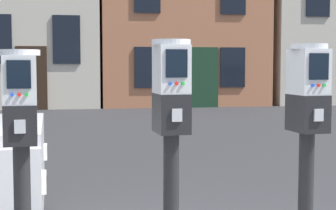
# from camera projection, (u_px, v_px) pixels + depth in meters

# --- Properties ---
(parking_meter_near_kerb) EXTENTS (0.23, 0.26, 1.41)m
(parking_meter_near_kerb) POSITION_uv_depth(u_px,v_px,m) (21.00, 132.00, 2.76)
(parking_meter_near_kerb) COLOR black
(parking_meter_near_kerb) RESTS_ON sidewalk_slab
(parking_meter_twin_adjacent) EXTENTS (0.23, 0.26, 1.47)m
(parking_meter_twin_adjacent) POSITION_uv_depth(u_px,v_px,m) (171.00, 122.00, 2.90)
(parking_meter_twin_adjacent) COLOR black
(parking_meter_twin_adjacent) RESTS_ON sidewalk_slab
(parking_meter_end_of_row) EXTENTS (0.23, 0.26, 1.45)m
(parking_meter_end_of_row) POSITION_uv_depth(u_px,v_px,m) (307.00, 121.00, 3.05)
(parking_meter_end_of_row) COLOR black
(parking_meter_end_of_row) RESTS_ON sidewalk_slab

